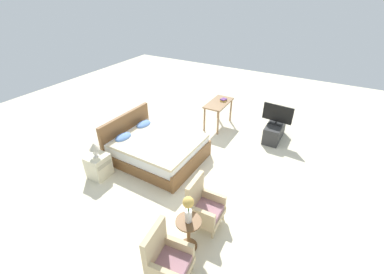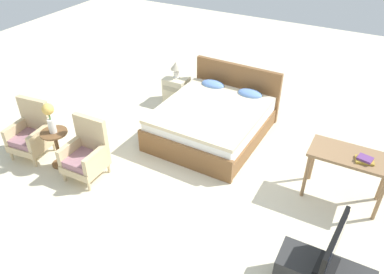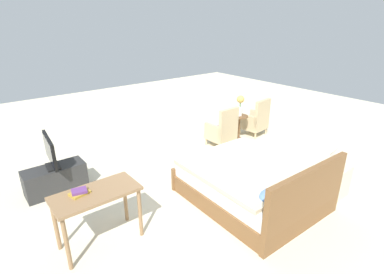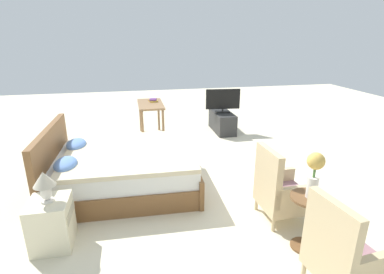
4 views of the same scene
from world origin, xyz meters
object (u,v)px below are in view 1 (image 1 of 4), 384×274
(flower_vase, at_px, (188,207))
(book_stack, at_px, (223,100))
(vanity_desk, at_px, (219,106))
(tv_stand, at_px, (274,131))
(side_table, at_px, (189,231))
(tv_flatscreen, at_px, (278,114))
(bed, at_px, (156,148))
(table_lamp, at_px, (94,148))
(armchair_by_window_left, at_px, (167,260))
(armchair_by_window_right, at_px, (203,207))
(nightstand, at_px, (99,166))

(flower_vase, bearing_deg, book_stack, 16.48)
(vanity_desk, bearing_deg, tv_stand, -87.02)
(side_table, distance_m, tv_flatscreen, 4.10)
(bed, relative_size, book_stack, 8.30)
(side_table, height_order, table_lamp, table_lamp)
(table_lamp, bearing_deg, armchair_by_window_left, -114.16)
(armchair_by_window_left, xyz_separation_m, armchair_by_window_right, (1.13, 0.00, 0.00))
(nightstand, xyz_separation_m, tv_stand, (3.48, -2.95, -0.04))
(bed, bearing_deg, nightstand, 148.52)
(armchair_by_window_right, bearing_deg, armchair_by_window_left, -179.98)
(tv_flatscreen, distance_m, book_stack, 1.57)
(nightstand, relative_size, table_lamp, 1.60)
(armchair_by_window_right, bearing_deg, tv_flatscreen, -6.05)
(bed, distance_m, armchair_by_window_right, 2.21)
(armchair_by_window_left, xyz_separation_m, side_table, (0.57, -0.03, 0.00))
(bed, relative_size, side_table, 3.39)
(tv_flatscreen, relative_size, vanity_desk, 0.75)
(armchair_by_window_left, relative_size, nightstand, 1.74)
(side_table, bearing_deg, tv_flatscreen, -4.83)
(armchair_by_window_right, height_order, tv_flatscreen, tv_flatscreen)
(armchair_by_window_right, relative_size, nightstand, 1.74)
(bed, height_order, armchair_by_window_right, bed)
(armchair_by_window_right, height_order, book_stack, armchair_by_window_right)
(table_lamp, height_order, book_stack, table_lamp)
(side_table, xyz_separation_m, flower_vase, (0.00, 0.00, 0.52))
(armchair_by_window_right, bearing_deg, side_table, -177.16)
(nightstand, height_order, book_stack, book_stack)
(vanity_desk, bearing_deg, table_lamp, 158.96)
(side_table, distance_m, nightstand, 2.67)
(vanity_desk, bearing_deg, nightstand, 158.97)
(armchair_by_window_right, distance_m, table_lamp, 2.60)
(flower_vase, distance_m, tv_flatscreen, 4.09)
(nightstand, xyz_separation_m, table_lamp, (-0.00, 0.00, 0.48))
(flower_vase, relative_size, tv_flatscreen, 0.61)
(armchair_by_window_left, height_order, armchair_by_window_right, same)
(armchair_by_window_left, relative_size, tv_stand, 0.96)
(flower_vase, xyz_separation_m, nightstand, (0.59, 2.60, -0.63))
(tv_stand, bearing_deg, bed, 136.10)
(book_stack, bearing_deg, tv_flatscreen, -92.90)
(vanity_desk, bearing_deg, tv_flatscreen, -86.94)
(flower_vase, xyz_separation_m, book_stack, (4.15, 1.23, -0.12))
(armchair_by_window_left, relative_size, armchair_by_window_right, 1.00)
(nightstand, height_order, tv_stand, nightstand)
(tv_stand, bearing_deg, armchair_by_window_right, 173.95)
(vanity_desk, bearing_deg, flower_vase, -161.94)
(nightstand, height_order, tv_flatscreen, tv_flatscreen)
(armchair_by_window_left, relative_size, book_stack, 3.72)
(armchair_by_window_right, distance_m, tv_flatscreen, 3.55)
(bed, distance_m, tv_flatscreen, 3.27)
(bed, distance_m, side_table, 2.58)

